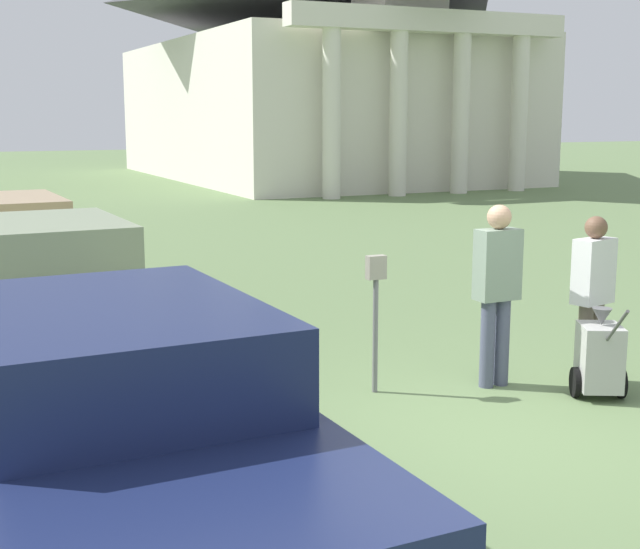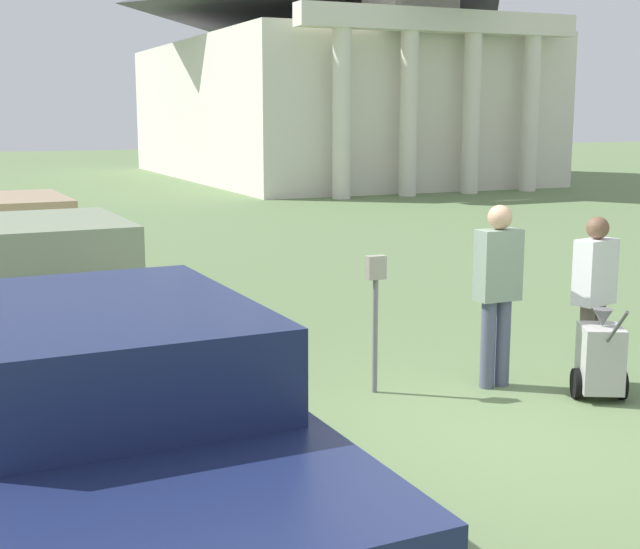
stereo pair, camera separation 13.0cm
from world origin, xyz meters
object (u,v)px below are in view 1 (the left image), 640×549
at_px(parking_meter, 376,297).
at_px(person_supervisor, 593,290).
at_px(equipment_cart, 600,357).
at_px(church, 316,57).
at_px(parked_car_sage, 33,303).
at_px(parked_car_navy, 112,421).
at_px(person_worker, 497,284).
at_px(parked_car_tan, 0,255).

height_order(parking_meter, person_supervisor, person_supervisor).
xyz_separation_m(equipment_cart, church, (9.66, 27.54, 4.46)).
relative_size(parked_car_sage, church, 0.22).
bearing_deg(equipment_cart, parking_meter, 177.98).
distance_m(parked_car_navy, parked_car_sage, 3.78).
bearing_deg(person_worker, parked_car_tan, -56.39).
relative_size(parked_car_tan, parking_meter, 3.80).
bearing_deg(parked_car_sage, parked_car_navy, -91.75).
height_order(parking_meter, equipment_cart, parking_meter).
relative_size(person_worker, equipment_cart, 1.76).
bearing_deg(parked_car_sage, parked_car_tan, 88.25).
relative_size(parked_car_sage, equipment_cart, 4.70).
relative_size(parked_car_sage, person_supervisor, 2.87).
bearing_deg(parked_car_navy, equipment_cart, 7.20).
relative_size(parked_car_tan, church, 0.23).
height_order(parked_car_tan, person_supervisor, person_supervisor).
bearing_deg(church, parking_meter, -113.36).
bearing_deg(parking_meter, parked_car_tan, 116.63).
distance_m(parked_car_tan, person_worker, 7.11).
relative_size(parked_car_sage, person_worker, 2.67).
distance_m(person_supervisor, church, 28.99).
height_order(parked_car_navy, parking_meter, parked_car_navy).
height_order(parked_car_sage, person_worker, person_worker).
xyz_separation_m(person_supervisor, equipment_cart, (-0.24, -0.40, -0.54)).
height_order(parked_car_sage, parking_meter, parked_car_sage).
height_order(person_worker, person_supervisor, person_worker).
distance_m(parked_car_sage, parking_meter, 3.48).
bearing_deg(parking_meter, person_supervisor, -16.57).
bearing_deg(person_worker, equipment_cart, 133.40).
xyz_separation_m(parking_meter, person_worker, (1.14, -0.31, 0.09)).
relative_size(parked_car_tan, person_supervisor, 3.03).
bearing_deg(person_supervisor, church, -122.79).
bearing_deg(parked_car_navy, parked_car_tan, 88.25).
relative_size(parked_car_tan, equipment_cart, 4.97).
relative_size(parked_car_sage, parked_car_tan, 0.95).
xyz_separation_m(parked_car_tan, church, (14.27, 20.94, 4.16)).
distance_m(parked_car_sage, church, 28.64).
distance_m(parked_car_navy, person_supervisor, 4.98).
height_order(parked_car_sage, church, church).
height_order(person_supervisor, church, church).
bearing_deg(church, parked_car_sage, -120.23).
bearing_deg(person_supervisor, parked_car_sage, -42.37).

